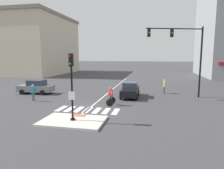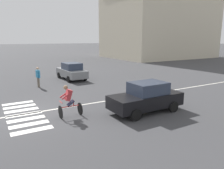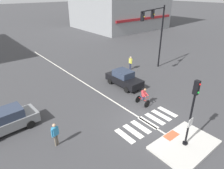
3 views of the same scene
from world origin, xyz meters
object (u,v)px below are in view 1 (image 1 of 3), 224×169
object	(u,v)px
car_black_eastbound_mid	(130,90)
cyclist	(111,96)
car_grey_cross_left	(36,87)
pedestrian_at_curb_left	(33,91)
signal_pole	(72,81)
traffic_light_mast	(185,49)
pedestrian_waiting_far_side	(164,85)

from	to	relation	value
car_black_eastbound_mid	cyclist	size ratio (longest dim) A/B	2.45
car_grey_cross_left	cyclist	xyz separation A→B (m)	(9.89, -3.70, 0.06)
cyclist	pedestrian_at_curb_left	xyz separation A→B (m)	(-7.92, 0.12, 0.11)
signal_pole	traffic_light_mast	world-z (taller)	traffic_light_mast
traffic_light_mast	car_grey_cross_left	size ratio (longest dim) A/B	1.78
pedestrian_waiting_far_side	car_black_eastbound_mid	bearing A→B (deg)	-141.83
pedestrian_at_curb_left	pedestrian_waiting_far_side	world-z (taller)	same
traffic_light_mast	cyclist	xyz separation A→B (m)	(-6.90, -4.82, -4.31)
pedestrian_at_curb_left	car_grey_cross_left	bearing A→B (deg)	118.73
signal_pole	traffic_light_mast	size ratio (longest dim) A/B	0.60
car_black_eastbound_mid	pedestrian_at_curb_left	world-z (taller)	pedestrian_at_curb_left
traffic_light_mast	cyclist	bearing A→B (deg)	-145.05
pedestrian_at_curb_left	signal_pole	bearing A→B (deg)	-39.39
car_black_eastbound_mid	car_grey_cross_left	xyz separation A→B (m)	(-11.20, -0.25, 0.00)
traffic_light_mast	pedestrian_waiting_far_side	xyz separation A→B (m)	(-1.84, 2.07, -4.20)
signal_pole	pedestrian_at_curb_left	size ratio (longest dim) A/B	2.67
car_black_eastbound_mid	traffic_light_mast	bearing A→B (deg)	8.87
traffic_light_mast	pedestrian_waiting_far_side	world-z (taller)	traffic_light_mast
cyclist	car_grey_cross_left	bearing A→B (deg)	159.48
traffic_light_mast	pedestrian_at_curb_left	xyz separation A→B (m)	(-14.82, -4.70, -4.20)
car_black_eastbound_mid	cyclist	world-z (taller)	cyclist
pedestrian_at_curb_left	pedestrian_waiting_far_side	size ratio (longest dim) A/B	1.00
signal_pole	pedestrian_at_curb_left	distance (m)	8.46
signal_pole	car_black_eastbound_mid	xyz separation A→B (m)	(2.85, 9.06, -2.03)
pedestrian_waiting_far_side	cyclist	bearing A→B (deg)	-126.25
car_grey_cross_left	pedestrian_waiting_far_side	size ratio (longest dim) A/B	2.50
signal_pole	traffic_light_mast	xyz separation A→B (m)	(8.44, 9.94, 2.34)
cyclist	pedestrian_at_curb_left	distance (m)	7.93
car_grey_cross_left	pedestrian_at_curb_left	bearing A→B (deg)	-61.27
signal_pole	car_grey_cross_left	distance (m)	12.31
traffic_light_mast	car_grey_cross_left	xyz separation A→B (m)	(-16.78, -1.12, -4.37)
cyclist	signal_pole	bearing A→B (deg)	-106.81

